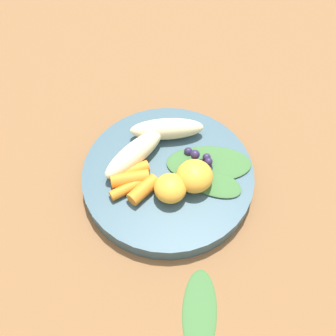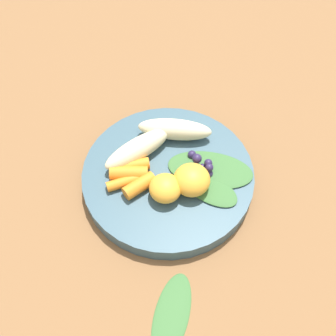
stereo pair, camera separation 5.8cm
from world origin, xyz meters
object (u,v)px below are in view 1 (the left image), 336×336
Objects in this scene: bowl at (168,177)px; banana_peeled_left at (135,153)px; banana_peeled_right at (167,129)px; kale_leaf_stray at (200,311)px; orange_segment_near at (195,176)px.

banana_peeled_left is at bearing 109.49° from bowl.
banana_peeled_right reaches higher than bowl.
kale_leaf_stray is at bearing 95.04° from banana_peeled_right.
bowl is at bearing 87.57° from banana_peeled_right.
banana_peeled_right is at bearing 67.21° from orange_segment_near.
orange_segment_near reaches higher than banana_peeled_left.
bowl is 2.24× the size of banana_peeled_right.
banana_peeled_left is 0.23m from kale_leaf_stray.
bowl is at bearing 108.95° from banana_peeled_left.
banana_peeled_right is (0.05, 0.05, 0.03)m from bowl.
banana_peeled_left is (-0.02, 0.05, 0.03)m from bowl.
bowl is at bearing 104.99° from orange_segment_near.
bowl is 4.88× the size of orange_segment_near.
banana_peeled_left reaches higher than kale_leaf_stray.
banana_peeled_right is 2.18× the size of orange_segment_near.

